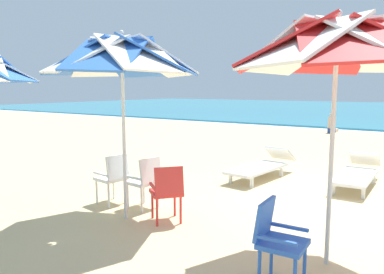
{
  "coord_description": "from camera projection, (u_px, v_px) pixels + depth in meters",
  "views": [
    {
      "loc": [
        1.02,
        -6.56,
        1.98
      ],
      "look_at": [
        -3.1,
        -0.31,
        1.0
      ],
      "focal_mm": 34.99,
      "sensor_mm": 36.0,
      "label": 1
    }
  ],
  "objects": [
    {
      "name": "ground_plane",
      "position": [
        357.0,
        207.0,
        6.25
      ],
      "size": [
        80.0,
        80.0,
        0.0
      ],
      "primitive_type": "plane",
      "color": "#D3B784"
    },
    {
      "name": "beach_umbrella_0",
      "position": [
        337.0,
        48.0,
        3.94
      ],
      "size": [
        2.32,
        2.32,
        2.8
      ],
      "color": "silver",
      "rests_on": "ground"
    },
    {
      "name": "plastic_chair_0",
      "position": [
        277.0,
        237.0,
        3.75
      ],
      "size": [
        0.48,
        0.46,
        0.87
      ],
      "color": "blue",
      "rests_on": "ground"
    },
    {
      "name": "beach_umbrella_1",
      "position": [
        122.0,
        58.0,
        5.41
      ],
      "size": [
        2.29,
        2.29,
        2.81
      ],
      "color": "silver",
      "rests_on": "ground"
    },
    {
      "name": "plastic_chair_1",
      "position": [
        113.0,
        176.0,
        6.38
      ],
      "size": [
        0.53,
        0.5,
        0.87
      ],
      "color": "white",
      "rests_on": "ground"
    },
    {
      "name": "plastic_chair_2",
      "position": [
        145.0,
        179.0,
        6.12
      ],
      "size": [
        0.53,
        0.5,
        0.87
      ],
      "color": "white",
      "rests_on": "ground"
    },
    {
      "name": "plastic_chair_3",
      "position": [
        167.0,
        190.0,
        5.49
      ],
      "size": [
        0.63,
        0.63,
        0.87
      ],
      "color": "red",
      "rests_on": "ground"
    },
    {
      "name": "sun_lounger_1",
      "position": [
        357.0,
        173.0,
        7.55
      ],
      "size": [
        0.64,
        2.15,
        0.62
      ],
      "color": "white",
      "rests_on": "ground"
    },
    {
      "name": "sun_lounger_2",
      "position": [
        262.0,
        165.0,
        8.27
      ],
      "size": [
        0.88,
        2.2,
        0.62
      ],
      "color": "white",
      "rests_on": "ground"
    },
    {
      "name": "beachgoer_seated",
      "position": [
        332.0,
        126.0,
        16.66
      ],
      "size": [
        0.3,
        0.93,
        0.92
      ],
      "color": "#2D4CA5",
      "rests_on": "ground"
    }
  ]
}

